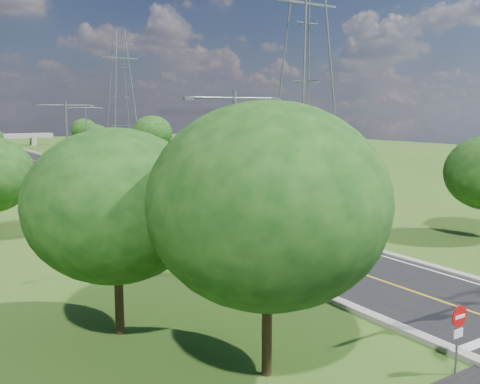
{
  "coord_description": "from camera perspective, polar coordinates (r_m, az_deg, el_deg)",
  "views": [
    {
      "loc": [
        -21.01,
        -11.93,
        8.88
      ],
      "look_at": [
        0.17,
        21.09,
        3.0
      ],
      "focal_mm": 40.0,
      "sensor_mm": 36.0,
      "label": 1
    }
  ],
  "objects": [
    {
      "name": "tree_rf",
      "position": [
        137.64,
        -16.3,
        6.42
      ],
      "size": [
        6.3,
        6.3,
        7.33
      ],
      "color": "black",
      "rests_on": "ground"
    },
    {
      "name": "tree_rb",
      "position": [
        56.07,
        8.76,
        4.41
      ],
      "size": [
        6.72,
        6.72,
        7.82
      ],
      "color": "black",
      "rests_on": "ground"
    },
    {
      "name": "tree_la",
      "position": [
        21.43,
        -13.1,
        -1.41
      ],
      "size": [
        7.14,
        7.14,
        8.3
      ],
      "color": "black",
      "rests_on": "ground"
    },
    {
      "name": "tree_rc",
      "position": [
        73.51,
        -3.29,
        4.97
      ],
      "size": [
        5.88,
        5.88,
        6.84
      ],
      "color": "black",
      "rests_on": "ground"
    },
    {
      "name": "road",
      "position": [
        81.19,
        -17.49,
        1.87
      ],
      "size": [
        8.0,
        150.0,
        0.06
      ],
      "primitive_type": "cube",
      "color": "black",
      "rests_on": "ground"
    },
    {
      "name": "power_tower_far",
      "position": [
        135.45,
        -12.56,
        10.49
      ],
      "size": [
        9.0,
        6.4,
        28.0
      ],
      "color": "slate",
      "rests_on": "ground"
    },
    {
      "name": "ground",
      "position": [
        75.46,
        -16.28,
        1.42
      ],
      "size": [
        260.0,
        260.0,
        0.0
      ],
      "primitive_type": "plane",
      "color": "#254F16",
      "rests_on": "ground"
    },
    {
      "name": "curb_right",
      "position": [
        82.39,
        -14.64,
        2.14
      ],
      "size": [
        0.5,
        150.0,
        0.22
      ],
      "primitive_type": "cube",
      "color": "gray",
      "rests_on": "ground"
    },
    {
      "name": "curb_left",
      "position": [
        80.19,
        -20.42,
        1.71
      ],
      "size": [
        0.5,
        150.0,
        0.22
      ],
      "primitive_type": "cube",
      "color": "gray",
      "rests_on": "ground"
    },
    {
      "name": "tree_rd",
      "position": [
        95.86,
        -9.35,
        6.25
      ],
      "size": [
        7.14,
        7.14,
        8.3
      ],
      "color": "black",
      "rests_on": "ground"
    },
    {
      "name": "do_not_enter_left",
      "position": [
        19.91,
        22.29,
        -13.05
      ],
      "size": [
        0.76,
        0.11,
        2.5
      ],
      "color": "slate",
      "rests_on": "ground"
    },
    {
      "name": "tree_lf",
      "position": [
        17.41,
        2.99,
        -1.39
      ],
      "size": [
        7.98,
        7.98,
        9.28
      ],
      "color": "black",
      "rests_on": "ground"
    },
    {
      "name": "streetlight_far_right",
      "position": [
        93.94,
        -16.06,
        6.4
      ],
      "size": [
        5.9,
        0.25,
        10.0
      ],
      "color": "slate",
      "rests_on": "ground"
    },
    {
      "name": "speed_limit_sign",
      "position": [
        56.85,
        -4.93,
        1.14
      ],
      "size": [
        0.55,
        0.09,
        2.4
      ],
      "color": "slate",
      "rests_on": "ground"
    },
    {
      "name": "bus_inbound",
      "position": [
        70.86,
        -16.84,
        2.16
      ],
      "size": [
        3.72,
        10.41,
        2.84
      ],
      "primitive_type": "imported",
      "rotation": [
        0.0,
        0.0,
        0.13
      ],
      "color": "silver",
      "rests_on": "road"
    },
    {
      "name": "tree_re",
      "position": [
        117.53,
        -15.15,
        5.86
      ],
      "size": [
        5.46,
        5.46,
        6.35
      ],
      "color": "black",
      "rests_on": "ground"
    },
    {
      "name": "streetlight_near_left",
      "position": [
        28.4,
        -0.57,
        2.59
      ],
      "size": [
        5.9,
        0.25,
        10.0
      ],
      "color": "slate",
      "rests_on": "ground"
    },
    {
      "name": "bus_outbound",
      "position": [
        71.54,
        -14.53,
        2.35
      ],
      "size": [
        4.19,
        10.79,
        2.93
      ],
      "primitive_type": "imported",
      "rotation": [
        0.0,
        0.0,
        2.97
      ],
      "color": "beige",
      "rests_on": "road"
    },
    {
      "name": "power_tower_near",
      "position": [
        67.62,
        7.11,
        12.81
      ],
      "size": [
        9.0,
        6.4,
        28.0
      ],
      "color": "slate",
      "rests_on": "ground"
    },
    {
      "name": "streetlight_mid_left",
      "position": [
        58.95,
        -17.96,
        5.26
      ],
      "size": [
        5.9,
        0.25,
        10.0
      ],
      "color": "slate",
      "rests_on": "ground"
    }
  ]
}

